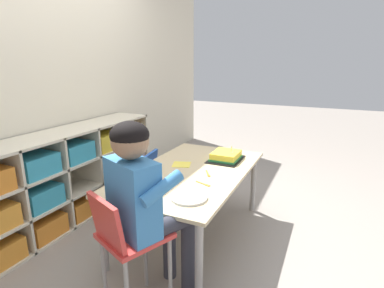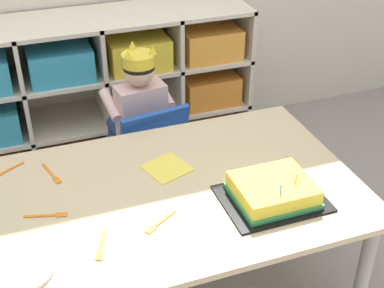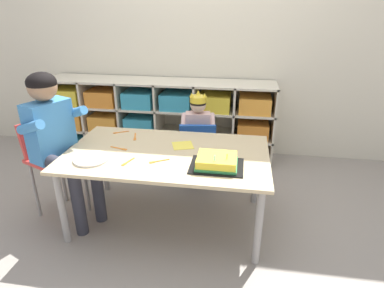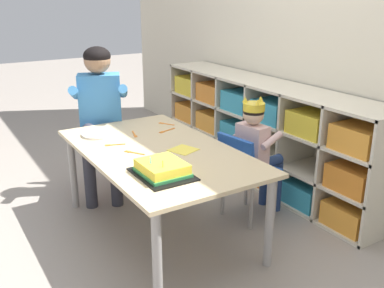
{
  "view_description": "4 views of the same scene",
  "coord_description": "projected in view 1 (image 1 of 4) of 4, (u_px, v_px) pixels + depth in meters",
  "views": [
    {
      "loc": [
        -2.0,
        -0.93,
        1.37
      ],
      "look_at": [
        0.21,
        0.09,
        0.71
      ],
      "focal_mm": 28.49,
      "sensor_mm": 36.0,
      "label": 1
    },
    {
      "loc": [
        -0.36,
        -1.36,
        1.65
      ],
      "look_at": [
        0.15,
        0.03,
        0.71
      ],
      "focal_mm": 49.93,
      "sensor_mm": 36.0,
      "label": 2
    },
    {
      "loc": [
        0.49,
        -1.96,
        1.5
      ],
      "look_at": [
        0.17,
        0.04,
        0.62
      ],
      "focal_mm": 30.19,
      "sensor_mm": 36.0,
      "label": 3
    },
    {
      "loc": [
        2.22,
        -1.14,
        1.45
      ],
      "look_at": [
        0.23,
        0.1,
        0.65
      ],
      "focal_mm": 41.24,
      "sensor_mm": 36.0,
      "label": 4
    }
  ],
  "objects": [
    {
      "name": "paper_napkin_square",
      "position": [
        182.0,
        164.0,
        2.47
      ],
      "size": [
        0.18,
        0.18,
        0.0
      ],
      "primitive_type": "cube",
      "rotation": [
        0.0,
        0.0,
        0.33
      ],
      "color": "#F4DB4C",
      "rests_on": "activity_table"
    },
    {
      "name": "fork_scattered_mid_table",
      "position": [
        123.0,
        184.0,
        2.07
      ],
      "size": [
        0.12,
        0.08,
        0.0
      ],
      "rotation": [
        0.0,
        0.0,
        0.52
      ],
      "color": "orange",
      "rests_on": "activity_table"
    },
    {
      "name": "classroom_chair_adult_side",
      "position": [
        127.0,
        239.0,
        1.6
      ],
      "size": [
        0.44,
        0.41,
        0.74
      ],
      "rotation": [
        0.0,
        0.0,
        1.17
      ],
      "color": "red",
      "rests_on": "ground"
    },
    {
      "name": "classroom_chair_blue",
      "position": [
        140.0,
        177.0,
        2.74
      ],
      "size": [
        0.36,
        0.35,
        0.6
      ],
      "rotation": [
        0.0,
        0.0,
        3.28
      ],
      "color": "#1E4CA8",
      "rests_on": "ground"
    },
    {
      "name": "classroom_back_wall",
      "position": [
        50.0,
        57.0,
        2.67
      ],
      "size": [
        5.89,
        0.1,
        2.82
      ],
      "primitive_type": "cube",
      "color": "beige",
      "rests_on": "ground"
    },
    {
      "name": "ground",
      "position": [
        191.0,
        235.0,
        2.49
      ],
      "size": [
        16.0,
        16.0,
        0.0
      ],
      "primitive_type": "plane",
      "color": "gray"
    },
    {
      "name": "fork_at_table_front_edge",
      "position": [
        208.0,
        174.0,
        2.26
      ],
      "size": [
        0.12,
        0.08,
        0.0
      ],
      "rotation": [
        0.0,
        0.0,
        0.55
      ],
      "color": "orange",
      "rests_on": "activity_table"
    },
    {
      "name": "birthday_cake_on_tray",
      "position": [
        226.0,
        156.0,
        2.58
      ],
      "size": [
        0.33,
        0.26,
        0.11
      ],
      "color": "black",
      "rests_on": "activity_table"
    },
    {
      "name": "storage_cubby_shelf",
      "position": [
        51.0,
        186.0,
        2.52
      ],
      "size": [
        2.3,
        0.39,
        0.8
      ],
      "color": "beige",
      "rests_on": "ground"
    },
    {
      "name": "activity_table",
      "position": [
        191.0,
        177.0,
        2.36
      ],
      "size": [
        1.39,
        0.81,
        0.56
      ],
      "color": "#D1B789",
      "rests_on": "ground"
    },
    {
      "name": "child_with_crown",
      "position": [
        130.0,
        160.0,
        2.73
      ],
      "size": [
        0.32,
        0.32,
        0.83
      ],
      "rotation": [
        0.0,
        0.0,
        3.28
      ],
      "color": "beige",
      "rests_on": "ground"
    },
    {
      "name": "fork_near_cake_tray",
      "position": [
        204.0,
        184.0,
        2.08
      ],
      "size": [
        0.06,
        0.12,
        0.0
      ],
      "rotation": [
        0.0,
        0.0,
        1.24
      ],
      "color": "orange",
      "rests_on": "activity_table"
    },
    {
      "name": "fork_by_napkin",
      "position": [
        169.0,
        186.0,
        2.05
      ],
      "size": [
        0.13,
        0.05,
        0.0
      ],
      "rotation": [
        0.0,
        0.0,
        2.88
      ],
      "color": "orange",
      "rests_on": "activity_table"
    },
    {
      "name": "paper_plate_stack",
      "position": [
        189.0,
        197.0,
        1.86
      ],
      "size": [
        0.23,
        0.23,
        0.01
      ],
      "primitive_type": "cylinder",
      "color": "white",
      "rests_on": "activity_table"
    },
    {
      "name": "adult_helper_seated",
      "position": [
        144.0,
        195.0,
        1.62
      ],
      "size": [
        0.49,
        0.47,
        1.09
      ],
      "rotation": [
        0.0,
        0.0,
        1.17
      ],
      "color": "#3D7FBC",
      "rests_on": "ground"
    },
    {
      "name": "fork_near_child_seat",
      "position": [
        145.0,
        179.0,
        2.17
      ],
      "size": [
        0.05,
        0.14,
        0.0
      ],
      "rotation": [
        0.0,
        0.0,
        1.86
      ],
      "color": "orange",
      "rests_on": "activity_table"
    }
  ]
}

